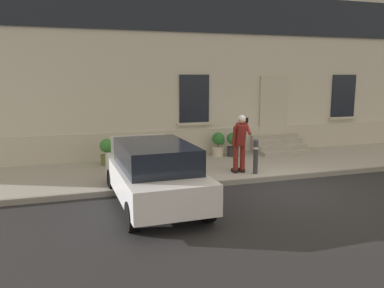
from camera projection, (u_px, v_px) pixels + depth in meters
ground_plane at (284, 190)px, 10.47m from camera, size 80.00×80.00×0.00m
sidewalk at (239, 165)px, 13.08m from camera, size 24.00×3.60×0.15m
curb_edge at (267, 179)px, 11.33m from camera, size 24.00×0.12×0.15m
building_facade at (214, 56)px, 14.79m from camera, size 24.00×1.52×7.50m
entrance_stoop at (278, 146)px, 14.93m from camera, size 1.95×1.28×0.64m
hatchback_car_white at (154, 173)px, 9.13m from camera, size 1.85×4.10×1.50m
bollard_near_person at (256, 155)px, 11.56m from camera, size 0.15×0.15×1.04m
person_on_phone at (240, 140)px, 11.57m from camera, size 0.51×0.51×1.74m
planter_olive at (107, 151)px, 12.69m from camera, size 0.44×0.44×0.86m
planter_terracotta at (166, 148)px, 13.32m from camera, size 0.44×0.44×0.86m
planter_cream at (218, 144)px, 14.14m from camera, size 0.44×0.44×0.86m
planter_charcoal at (233, 144)px, 14.14m from camera, size 0.44×0.44×0.86m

